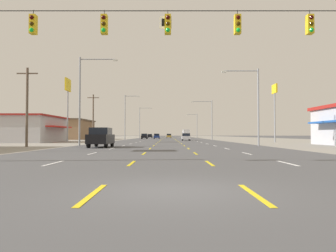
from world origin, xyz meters
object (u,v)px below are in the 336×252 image
(hatchback_center_turn_far, at_px, (168,136))
(streetlight_right_row_2, at_px, (195,124))
(box_truck_far_right_farthest, at_px, (185,133))
(hatchback_inner_left_midfar, at_px, (156,136))
(sedan_far_left_farther, at_px, (149,136))
(streetlight_right_row_1, at_px, (209,117))
(streetlight_left_row_0, at_px, (83,94))
(hatchback_inner_right_near, at_px, (185,137))
(pole_sign_right_row_1, at_px, (274,98))
(hatchback_far_left_mid, at_px, (144,136))
(streetlight_right_row_0, at_px, (253,100))
(pole_sign_left_row_1, at_px, (67,92))
(streetlight_left_row_1, at_px, (126,114))
(streetlight_left_row_2, at_px, (140,120))
(suv_far_left_nearest, at_px, (100,137))

(hatchback_center_turn_far, distance_m, streetlight_right_row_2, 11.33)
(box_truck_far_right_farthest, bearing_deg, hatchback_inner_left_midfar, -109.83)
(hatchback_inner_left_midfar, bearing_deg, sedan_far_left_farther, 98.64)
(streetlight_right_row_1, bearing_deg, streetlight_left_row_0, -116.51)
(hatchback_inner_right_near, distance_m, pole_sign_right_row_1, 21.95)
(hatchback_inner_left_midfar, xyz_separation_m, streetlight_right_row_1, (13.10, -22.80, 4.70))
(hatchback_far_left_mid, relative_size, pole_sign_right_row_1, 0.41)
(sedan_far_left_farther, bearing_deg, streetlight_right_row_2, -19.27)
(hatchback_inner_right_near, bearing_deg, hatchback_inner_left_midfar, 103.90)
(hatchback_center_turn_far, height_order, streetlight_right_row_2, streetlight_right_row_2)
(streetlight_left_row_0, bearing_deg, streetlight_right_row_1, 63.49)
(streetlight_right_row_0, height_order, streetlight_right_row_2, streetlight_right_row_0)
(box_truck_far_right_farthest, xyz_separation_m, pole_sign_left_row_1, (-23.71, -73.79, 6.44))
(sedan_far_left_farther, distance_m, streetlight_right_row_0, 84.82)
(hatchback_far_left_mid, bearing_deg, hatchback_inner_right_near, -65.95)
(hatchback_inner_right_near, height_order, hatchback_inner_left_midfar, same)
(hatchback_inner_left_midfar, distance_m, streetlight_left_row_1, 24.22)
(pole_sign_right_row_1, relative_size, streetlight_right_row_0, 1.08)
(hatchback_inner_right_near, xyz_separation_m, streetlight_right_row_2, (6.03, 45.12, 4.24))
(hatchback_far_left_mid, xyz_separation_m, pole_sign_right_row_1, (24.25, -39.60, 6.44))
(pole_sign_right_row_1, height_order, streetlight_left_row_2, streetlight_left_row_2)
(hatchback_inner_left_midfar, height_order, pole_sign_right_row_1, pole_sign_right_row_1)
(hatchback_center_turn_far, distance_m, streetlight_left_row_0, 82.52)
(streetlight_right_row_2, bearing_deg, pole_sign_right_row_1, -82.85)
(streetlight_right_row_1, bearing_deg, streetlight_right_row_0, -89.84)
(streetlight_left_row_1, distance_m, streetlight_left_row_2, 38.65)
(streetlight_right_row_0, distance_m, streetlight_left_row_1, 43.30)
(hatchback_inner_right_near, relative_size, streetlight_left_row_0, 0.39)
(suv_far_left_nearest, distance_m, streetlight_left_row_0, 6.84)
(hatchback_inner_right_near, distance_m, hatchback_far_left_mid, 25.95)
(suv_far_left_nearest, xyz_separation_m, streetlight_right_row_2, (16.63, 81.23, 4.00))
(suv_far_left_nearest, xyz_separation_m, hatchback_inner_left_midfar, (3.37, 65.37, -0.24))
(suv_far_left_nearest, xyz_separation_m, streetlight_right_row_1, (16.47, 42.57, 4.46))
(hatchback_inner_left_midfar, xyz_separation_m, pole_sign_right_row_1, (20.92, -45.18, 6.44))
(pole_sign_right_row_1, xyz_separation_m, streetlight_right_row_0, (-7.71, -16.28, -2.06))
(streetlight_right_row_0, bearing_deg, box_truck_far_right_farthest, 91.71)
(hatchback_inner_right_near, relative_size, hatchback_inner_left_midfar, 1.00)
(streetlight_right_row_0, distance_m, streetlight_right_row_2, 77.30)
(hatchback_center_turn_far, bearing_deg, streetlight_right_row_2, -25.13)
(hatchback_inner_right_near, distance_m, hatchback_center_turn_far, 49.70)
(hatchback_inner_left_midfar, bearing_deg, suv_far_left_nearest, -92.95)
(streetlight_right_row_0, bearing_deg, sedan_far_left_farther, 101.23)
(box_truck_far_right_farthest, bearing_deg, streetlight_right_row_1, -87.14)
(pole_sign_left_row_1, xyz_separation_m, streetlight_left_row_0, (7.02, -16.80, -2.41))
(streetlight_right_row_0, bearing_deg, streetlight_right_row_2, 89.96)
(hatchback_inner_right_near, xyz_separation_m, streetlight_right_row_1, (5.86, 6.47, 4.70))
(hatchback_inner_right_near, height_order, hatchback_far_left_mid, same)
(pole_sign_left_row_1, relative_size, streetlight_left_row_0, 1.04)
(hatchback_inner_left_midfar, bearing_deg, streetlight_left_row_2, 111.25)
(pole_sign_left_row_1, height_order, streetlight_right_row_0, pole_sign_left_row_1)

